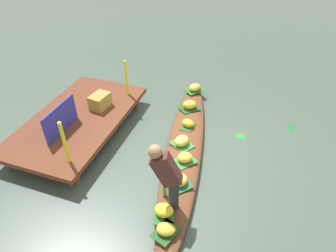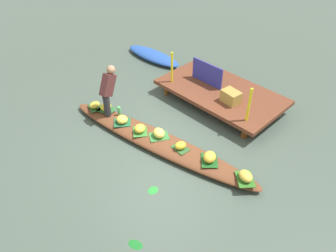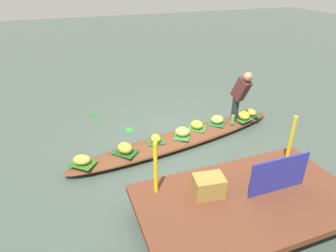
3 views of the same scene
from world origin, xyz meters
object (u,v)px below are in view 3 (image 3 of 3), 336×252
object	(u,v)px
banana_bunch_0	(156,139)
water_bottle	(233,120)
banana_bunch_5	(217,119)
produce_crate	(209,186)
banana_bunch_6	(82,160)
market_banner	(279,175)
banana_bunch_2	(125,148)
banana_bunch_4	(244,115)
banana_bunch_3	(197,125)
banana_bunch_1	(182,132)
banana_bunch_7	(251,112)
vendor_boat	(181,139)
vendor_person	(240,93)

from	to	relation	value
banana_bunch_0	water_bottle	bearing A→B (deg)	-175.17
banana_bunch_5	produce_crate	world-z (taller)	produce_crate
banana_bunch_0	banana_bunch_6	world-z (taller)	banana_bunch_6
banana_bunch_0	banana_bunch_6	distance (m)	1.51
market_banner	banana_bunch_6	bearing A→B (deg)	-36.36
water_bottle	banana_bunch_0	bearing A→B (deg)	4.83
banana_bunch_2	banana_bunch_4	world-z (taller)	banana_bunch_2
banana_bunch_3	banana_bunch_6	size ratio (longest dim) A/B	0.87
banana_bunch_0	banana_bunch_4	xyz separation A→B (m)	(-2.26, -0.28, 0.01)
banana_bunch_1	banana_bunch_7	world-z (taller)	banana_bunch_1
banana_bunch_3	banana_bunch_6	distance (m)	2.57
banana_bunch_4	market_banner	world-z (taller)	market_banner
vendor_boat	banana_bunch_3	distance (m)	0.50
vendor_person	water_bottle	distance (m)	0.62
banana_bunch_5	vendor_person	xyz separation A→B (m)	(-0.50, 0.05, 0.60)
banana_bunch_5	water_bottle	size ratio (longest dim) A/B	1.28
water_bottle	banana_bunch_6	bearing A→B (deg)	7.00
banana_bunch_5	vendor_person	distance (m)	0.78
banana_bunch_1	banana_bunch_2	world-z (taller)	banana_bunch_2
banana_bunch_2	banana_bunch_3	bearing A→B (deg)	-166.73
market_banner	banana_bunch_1	bearing A→B (deg)	-75.88
vendor_person	market_banner	world-z (taller)	vendor_person
vendor_boat	market_banner	world-z (taller)	market_banner
banana_bunch_6	banana_bunch_2	bearing A→B (deg)	-173.19
banana_bunch_0	banana_bunch_7	distance (m)	2.58
banana_bunch_0	banana_bunch_3	xyz separation A→B (m)	(-1.03, -0.24, 0.01)
water_bottle	produce_crate	world-z (taller)	produce_crate
vendor_boat	banana_bunch_3	xyz separation A→B (m)	(-0.44, -0.14, 0.20)
banana_bunch_2	banana_bunch_3	size ratio (longest dim) A/B	1.13
banana_bunch_7	vendor_person	bearing A→B (deg)	17.55
vendor_boat	banana_bunch_1	world-z (taller)	banana_bunch_1
banana_bunch_2	banana_bunch_1	bearing A→B (deg)	-170.69
banana_bunch_6	market_banner	xyz separation A→B (m)	(-2.66, 1.97, 0.38)
banana_bunch_0	banana_bunch_5	distance (m)	1.61
banana_bunch_6	water_bottle	bearing A→B (deg)	-173.00
banana_bunch_3	vendor_person	distance (m)	1.21
banana_bunch_7	market_banner	xyz separation A→B (m)	(1.37, 2.64, 0.39)
produce_crate	banana_bunch_0	bearing A→B (deg)	-84.74
banana_bunch_0	banana_bunch_7	xyz separation A→B (m)	(-2.54, -0.41, -0.01)
banana_bunch_4	produce_crate	size ratio (longest dim) A/B	0.66
water_bottle	banana_bunch_2	bearing A→B (deg)	7.07
banana_bunch_0	produce_crate	xyz separation A→B (m)	(-0.18, 1.95, 0.24)
banana_bunch_1	vendor_person	size ratio (longest dim) A/B	0.25
banana_bunch_4	banana_bunch_5	distance (m)	0.68
banana_bunch_4	vendor_boat	bearing A→B (deg)	6.07
banana_bunch_3	produce_crate	bearing A→B (deg)	68.73
vendor_boat	banana_bunch_3	world-z (taller)	banana_bunch_3
banana_bunch_7	water_bottle	world-z (taller)	water_bottle
vendor_boat	market_banner	size ratio (longest dim) A/B	5.10
banana_bunch_3	banana_bunch_4	xyz separation A→B (m)	(-1.23, -0.04, 0.01)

